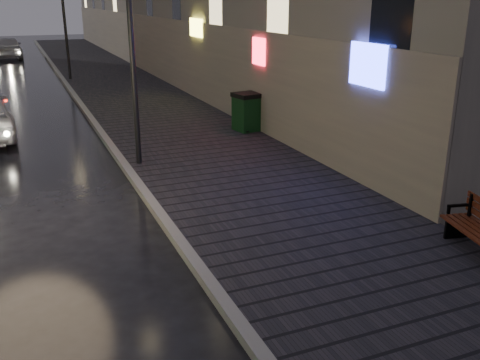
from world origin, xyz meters
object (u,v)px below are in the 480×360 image
object	(u,v)px
lamp_near	(131,27)
car_far	(7,48)
lamp_far	(64,11)
trash_bin	(247,111)

from	to	relation	value
lamp_near	car_far	world-z (taller)	lamp_near
lamp_near	lamp_far	xyz separation A→B (m)	(0.00, 16.00, 0.00)
trash_bin	lamp_far	bearing A→B (deg)	95.81
lamp_far	lamp_near	bearing A→B (deg)	-90.00
lamp_near	car_far	distance (m)	29.08
lamp_far	car_far	xyz separation A→B (m)	(-2.85, 12.81, -2.71)
trash_bin	car_far	size ratio (longest dim) A/B	0.26
lamp_far	trash_bin	world-z (taller)	lamp_far
car_far	lamp_far	bearing A→B (deg)	100.76
lamp_near	lamp_far	bearing A→B (deg)	90.00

